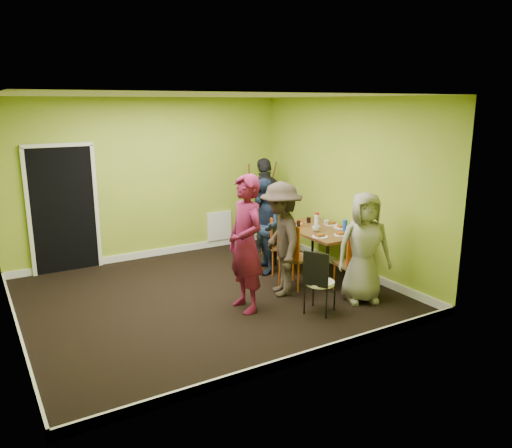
{
  "coord_description": "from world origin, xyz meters",
  "views": [
    {
      "loc": [
        -2.83,
        -6.14,
        2.71
      ],
      "look_at": [
        0.81,
        0.0,
        0.97
      ],
      "focal_mm": 35.0,
      "sensor_mm": 36.0,
      "label": 1
    }
  ],
  "objects": [
    {
      "name": "orange_bottle",
      "position": [
        1.84,
        0.23,
        0.79
      ],
      "size": [
        0.04,
        0.04,
        0.08
      ],
      "primitive_type": "cylinder",
      "color": "#CD5613",
      "rests_on": "dining_table"
    },
    {
      "name": "plate_far_front",
      "position": [
        2.0,
        -0.52,
        0.76
      ],
      "size": [
        0.21,
        0.21,
        0.01
      ],
      "primitive_type": "cylinder",
      "color": "white",
      "rests_on": "dining_table"
    },
    {
      "name": "chair_left_near",
      "position": [
        1.23,
        -0.36,
        0.56
      ],
      "size": [
        0.52,
        0.52,
        0.99
      ],
      "rotation": [
        0.0,
        0.0,
        -1.25
      ],
      "color": "#CD5613",
      "rests_on": "ground"
    },
    {
      "name": "glass_back",
      "position": [
        2.07,
        0.4,
        0.8
      ],
      "size": [
        0.07,
        0.07,
        0.09
      ],
      "primitive_type": "cylinder",
      "color": "black",
      "rests_on": "dining_table"
    },
    {
      "name": "cup_a",
      "position": [
        1.81,
        -0.15,
        0.8
      ],
      "size": [
        0.12,
        0.12,
        0.1
      ],
      "primitive_type": "imported",
      "color": "white",
      "rests_on": "dining_table"
    },
    {
      "name": "person_back_end",
      "position": [
        1.93,
        1.56,
        0.87
      ],
      "size": [
        1.04,
        0.49,
        1.73
      ],
      "primitive_type": "imported",
      "rotation": [
        0.0,
        0.0,
        3.08
      ],
      "color": "black",
      "rests_on": "ground"
    },
    {
      "name": "room_walls",
      "position": [
        -0.02,
        0.04,
        0.99
      ],
      "size": [
        5.04,
        4.54,
        2.82
      ],
      "color": "#8DA52A",
      "rests_on": "ground"
    },
    {
      "name": "cup_b",
      "position": [
        2.21,
        0.1,
        0.79
      ],
      "size": [
        0.09,
        0.09,
        0.09
      ],
      "primitive_type": "imported",
      "color": "white",
      "rests_on": "dining_table"
    },
    {
      "name": "glass_front",
      "position": [
        2.11,
        -0.53,
        0.8
      ],
      "size": [
        0.06,
        0.06,
        0.1
      ],
      "primitive_type": "cylinder",
      "color": "black",
      "rests_on": "dining_table"
    },
    {
      "name": "dining_table",
      "position": [
        1.98,
        -0.02,
        0.7
      ],
      "size": [
        0.9,
        1.5,
        0.75
      ],
      "color": "black",
      "rests_on": "ground"
    },
    {
      "name": "person_left_near",
      "position": [
        0.95,
        -0.45,
        0.82
      ],
      "size": [
        0.92,
        1.2,
        1.64
      ],
      "primitive_type": "imported",
      "rotation": [
        0.0,
        0.0,
        -1.9
      ],
      "color": "#302620",
      "rests_on": "ground"
    },
    {
      "name": "plate_wall_front",
      "position": [
        2.31,
        -0.17,
        0.76
      ],
      "size": [
        0.26,
        0.26,
        0.01
      ],
      "primitive_type": "cylinder",
      "color": "white",
      "rests_on": "dining_table"
    },
    {
      "name": "chair_back_end",
      "position": [
        1.95,
        1.41,
        0.79
      ],
      "size": [
        0.5,
        0.58,
        1.12
      ],
      "rotation": [
        0.0,
        0.0,
        3.24
      ],
      "color": "#CD5613",
      "rests_on": "ground"
    },
    {
      "name": "person_front_end",
      "position": [
        1.79,
        -1.25,
        0.77
      ],
      "size": [
        0.89,
        0.75,
        1.54
      ],
      "primitive_type": "imported",
      "rotation": [
        0.0,
        0.0,
        -0.4
      ],
      "color": "gray",
      "rests_on": "ground"
    },
    {
      "name": "easel",
      "position": [
        2.1,
        2.02,
        0.79
      ],
      "size": [
        0.64,
        0.6,
        1.61
      ],
      "color": "brown",
      "rests_on": "ground"
    },
    {
      "name": "ground",
      "position": [
        0.0,
        0.0,
        0.0
      ],
      "size": [
        5.0,
        5.0,
        0.0
      ],
      "primitive_type": "plane",
      "color": "black",
      "rests_on": "ground"
    },
    {
      "name": "person_left_far",
      "position": [
        1.21,
        0.49,
        0.77
      ],
      "size": [
        0.77,
        0.88,
        1.54
      ],
      "primitive_type": "imported",
      "rotation": [
        0.0,
        0.0,
        -1.86
      ],
      "color": "#162138",
      "rests_on": "ground"
    },
    {
      "name": "plate_far_back",
      "position": [
        1.91,
        0.45,
        0.76
      ],
      "size": [
        0.22,
        0.22,
        0.01
      ],
      "primitive_type": "cylinder",
      "color": "white",
      "rests_on": "dining_table"
    },
    {
      "name": "person_standing",
      "position": [
        0.25,
        -0.68,
        0.91
      ],
      "size": [
        0.44,
        0.67,
        1.83
      ],
      "primitive_type": "imported",
      "rotation": [
        0.0,
        0.0,
        -1.56
      ],
      "color": "maroon",
      "rests_on": "ground"
    },
    {
      "name": "chair_left_far",
      "position": [
        1.42,
        0.37,
        0.52
      ],
      "size": [
        0.51,
        0.51,
        0.93
      ],
      "rotation": [
        0.0,
        0.0,
        -2.0
      ],
      "color": "#CD5613",
      "rests_on": "ground"
    },
    {
      "name": "plate_near_right",
      "position": [
        1.66,
        -0.44,
        0.76
      ],
      "size": [
        0.24,
        0.24,
        0.01
      ],
      "primitive_type": "cylinder",
      "color": "white",
      "rests_on": "dining_table"
    },
    {
      "name": "blue_bottle",
      "position": [
        2.19,
        -0.38,
        0.85
      ],
      "size": [
        0.07,
        0.07,
        0.19
      ],
      "primitive_type": "cylinder",
      "color": "blue",
      "rests_on": "dining_table"
    },
    {
      "name": "chair_bentwood",
      "position": [
        0.98,
        -1.31,
        0.48
      ],
      "size": [
        0.47,
        0.46,
        0.87
      ],
      "rotation": [
        0.0,
        0.0,
        -1.03
      ],
      "color": "black",
      "rests_on": "ground"
    },
    {
      "name": "glass_mid",
      "position": [
        1.77,
        0.27,
        0.8
      ],
      "size": [
        0.06,
        0.06,
        0.1
      ],
      "primitive_type": "cylinder",
      "color": "black",
      "rests_on": "dining_table"
    },
    {
      "name": "thermos",
      "position": [
        1.9,
        -0.03,
        0.87
      ],
      "size": [
        0.08,
        0.08,
        0.24
      ],
      "primitive_type": "cylinder",
      "color": "white",
      "rests_on": "dining_table"
    },
    {
      "name": "plate_near_left",
      "position": [
        1.75,
        0.39,
        0.76
      ],
      "size": [
        0.22,
        0.22,
        0.01
      ],
      "primitive_type": "cylinder",
      "color": "white",
      "rests_on": "dining_table"
    },
    {
      "name": "chair_front_end",
      "position": [
        1.84,
        -0.99,
        0.52
      ],
      "size": [
        0.43,
        0.43,
        0.92
      ],
      "rotation": [
        0.0,
        0.0,
        -0.15
      ],
      "color": "#CD5613",
      "rests_on": "ground"
    },
    {
      "name": "plate_wall_back",
      "position": [
        2.29,
        0.09,
        0.76
      ],
      "size": [
        0.23,
        0.23,
        0.01
      ],
      "primitive_type": "cylinder",
      "color": "white",
      "rests_on": "dining_table"
    }
  ]
}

